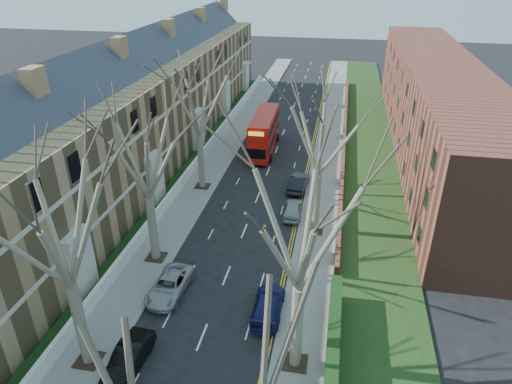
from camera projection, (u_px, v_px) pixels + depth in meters
The scene contains 17 objects.
pavement_left at pixel (227, 145), 54.42m from camera, with size 3.00×102.00×0.12m, color slate.
pavement_right at pixel (328, 153), 52.41m from camera, with size 3.00×102.00×0.12m, color slate.
terrace_left at pixel (133, 119), 46.19m from camera, with size 9.70×78.00×13.60m.
flats_right at pixel (435, 107), 51.69m from camera, with size 13.97×54.00×10.00m.
front_wall_left at pixel (193, 168), 47.47m from camera, with size 0.30×78.00×1.00m.
grass_verge_right at pixel (368, 155), 51.62m from camera, with size 6.00×102.00×0.06m.
tree_left_mid at pixel (55, 216), 21.26m from camera, with size 10.50×10.50×14.71m.
tree_left_far at pixel (142, 144), 30.10m from camera, with size 10.15×10.15×14.22m.
tree_left_dist at pixel (197, 91), 40.39m from camera, with size 10.50×10.50×14.71m.
tree_right_mid at pixel (303, 218), 21.09m from camera, with size 10.50×10.50×14.71m.
tree_right_far at pixel (321, 125), 33.41m from camera, with size 10.15×10.15×14.22m.
double_decker_bus at pixel (264, 134), 52.25m from camera, with size 2.76×10.12×4.24m.
car_left_mid at pixel (128, 358), 25.04m from camera, with size 1.45×4.15×1.37m, color black.
car_left_far at pixel (169, 286), 30.57m from camera, with size 2.12×4.60×1.28m, color #9E9DA3.
car_right_near at pixel (268, 305), 28.88m from camera, with size 1.83×4.51×1.31m, color #16194F.
car_right_mid at pixel (293, 209), 39.72m from camera, with size 1.56×3.87×1.32m, color #989AA0.
car_right_far at pixel (299, 182), 44.16m from camera, with size 1.54×4.43×1.46m, color black.
Camera 1 is at (6.99, -10.21, 20.41)m, focal length 32.00 mm.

